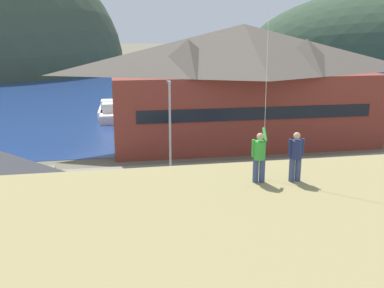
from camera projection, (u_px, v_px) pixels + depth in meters
The scene contains 17 objects.
ground_plane at pixel (203, 249), 23.68m from camera, with size 600.00×600.00×0.00m, color #66604C.
parking_lot_pad at pixel (186, 211), 28.43m from camera, with size 40.00×20.00×0.10m, color gray.
bay_water at pixel (133, 92), 80.78m from camera, with size 360.00×84.00×0.03m, color navy.
harbor_lodge at pixel (243, 81), 43.97m from camera, with size 26.53×11.31×11.45m.
storage_shed_near_lot at pixel (4, 191), 24.97m from camera, with size 6.08×5.83×4.75m.
storage_shed_waterside at pixel (160, 124), 43.22m from camera, with size 6.58×5.66×4.36m.
wharf_dock at pixel (137, 117), 56.23m from camera, with size 3.20×14.05×0.70m.
moored_boat_wharfside at pixel (108, 111), 58.57m from camera, with size 2.66×7.32×2.16m.
moored_boat_outer_mooring at pixel (169, 117), 54.30m from camera, with size 3.10×8.08×2.16m.
moored_boat_inner_slip at pixel (109, 114), 56.23m from camera, with size 2.39×6.76×2.16m.
parked_car_front_row_silver at pixel (200, 188), 29.52m from camera, with size 4.34×2.35×1.82m.
parked_car_back_row_right at pixel (317, 210), 25.98m from camera, with size 4.27×2.19×1.82m.
parked_car_lone_by_shed at pixel (141, 231), 23.26m from camera, with size 4.24×2.14×1.82m.
parked_car_front_row_red at pixel (108, 187), 29.67m from camera, with size 4.29×2.24×1.82m.
parking_light_pole at pixel (170, 125), 32.60m from camera, with size 0.24×0.78×7.39m.
person_kite_flyer at pixel (259, 155), 15.52m from camera, with size 0.59×0.63×1.86m.
person_companion at pixel (296, 155), 15.62m from camera, with size 0.55×0.40×1.74m.
Camera 1 is at (-4.52, -21.10, 11.18)m, focal length 42.63 mm.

